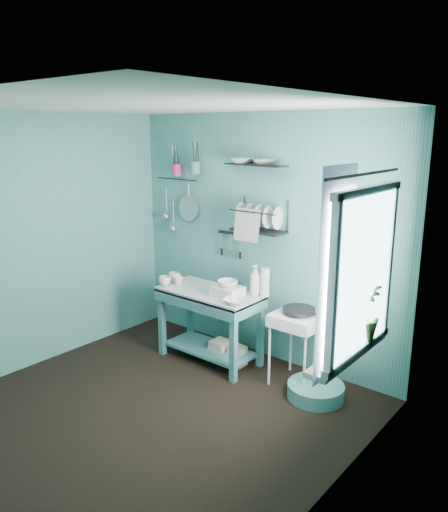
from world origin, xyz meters
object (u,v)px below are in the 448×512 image
Objects in this scene: dish_rack at (259,216)px; potted_plant at (361,312)px; soap_bottle at (255,280)px; frying_pan at (299,310)px; work_counter at (210,326)px; hotplate_stand at (297,349)px; storage_tin_small at (237,356)px; utensil_cup_magenta at (177,170)px; utensil_cup_teal at (195,168)px; wash_tub at (228,291)px; storage_tin_large at (220,351)px; floor_basin at (316,391)px; colander at (188,209)px; water_bottle at (265,282)px; mug_mid at (178,281)px; mug_right at (174,277)px; mug_left at (165,281)px.

potted_plant is at bearing -23.65° from dish_rack.
soap_bottle is 0.57m from frying_pan.
work_counter is 1.96m from potted_plant.
storage_tin_small is (-0.66, -0.06, -0.25)m from hotplate_stand.
dish_rack is at bearing -2.45° from utensil_cup_magenta.
utensil_cup_teal reaches higher than hotplate_stand.
storage_tin_large is at bearing 154.98° from wash_tub.
dish_rack reaches higher than floor_basin.
storage_tin_large is (0.78, -0.38, -1.36)m from colander.
frying_pan is at bearing -8.16° from utensil_cup_magenta.
potted_plant is at bearing -15.29° from storage_tin_large.
water_bottle is 1.49m from utensil_cup_teal.
hotplate_stand is 0.38m from frying_pan.
soap_bottle is 1.26m from colander.
hotplate_stand is at bearing -8.16° from utensil_cup_magenta.
wash_tub is 1.00× the size of water_bottle.
soap_bottle is (0.80, 0.26, 0.10)m from mug_mid.
work_counter is 5.31× the size of storage_tin_small.
frying_pan is (1.46, 0.14, -0.07)m from mug_right.
utensil_cup_teal is at bearing 160.85° from potted_plant.
wash_tub is at bearing -25.64° from colander.
storage_tin_small is (0.68, 0.14, -0.70)m from mug_mid.
colander is (-1.02, 0.08, -0.04)m from dish_rack.
water_bottle reaches higher than storage_tin_large.
storage_tin_small is at bearing -20.66° from utensil_cup_teal.
floor_basin is at bearing 141.98° from potted_plant.
utensil_cup_magenta is at bearing -178.35° from dish_rack.
mug_left is 1.23× the size of mug_mid.
utensil_cup_teal reaches higher than soap_bottle.
potted_plant is at bearing -38.02° from floor_basin.
floor_basin is at bearing -11.95° from utensil_cup_teal.
storage_tin_large is (0.58, 0.21, -0.69)m from mug_left.
hotplate_stand reaches higher than storage_tin_small.
mug_left is 0.61× the size of storage_tin_small.
mug_left is 1.27m from utensil_cup_magenta.
mug_left is at bearing -84.19° from utensil_cup_teal.
dish_rack is (0.83, 0.51, 0.71)m from mug_left.
mug_mid is 1.23m from utensil_cup_teal.
storage_tin_small is (0.98, -0.35, -1.37)m from colander.
frying_pan is 2.14m from utensil_cup_magenta.
storage_tin_large is 0.20m from storage_tin_small.
mug_right is at bearing -84.72° from utensil_cup_teal.
utensil_cup_magenta is at bearing 172.55° from water_bottle.
wash_tub is 0.37m from water_bottle.
soap_bottle is at bearing -11.60° from colander.
wash_tub is 0.71m from storage_tin_large.
soap_bottle reaches higher than hotplate_stand.
water_bottle is 0.90m from storage_tin_large.
floor_basin is (-0.55, 0.43, -1.00)m from potted_plant.
utensil_cup_teal reaches higher than utensil_cup_magenta.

